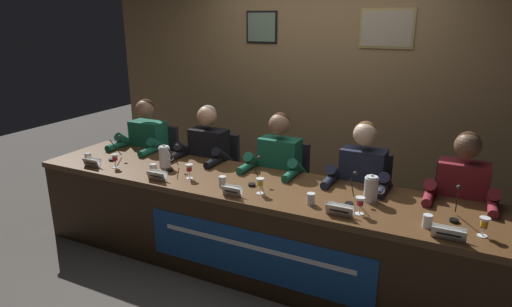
{
  "coord_description": "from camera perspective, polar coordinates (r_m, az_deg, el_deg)",
  "views": [
    {
      "loc": [
        1.47,
        -2.96,
        2.04
      ],
      "look_at": [
        0.0,
        0.0,
        1.0
      ],
      "focal_mm": 30.57,
      "sensor_mm": 36.0,
      "label": 1
    }
  ],
  "objects": [
    {
      "name": "ground_plane",
      "position": [
        3.88,
        0.0,
        -14.26
      ],
      "size": [
        12.0,
        12.0,
        0.0
      ],
      "primitive_type": "plane",
      "color": "#4C4742"
    },
    {
      "name": "wall_back_panelled",
      "position": [
        4.8,
        8.34,
        8.4
      ],
      "size": [
        5.25,
        0.14,
        2.6
      ],
      "color": "#937047",
      "rests_on": "ground_plane"
    },
    {
      "name": "conference_table",
      "position": [
        3.54,
        -0.81,
        -7.89
      ],
      "size": [
        4.05,
        0.83,
        0.75
      ],
      "color": "brown",
      "rests_on": "ground_plane"
    },
    {
      "name": "chair_far_left",
      "position": [
        4.9,
        -12.71,
        -1.98
      ],
      "size": [
        0.44,
        0.44,
        0.92
      ],
      "color": "black",
      "rests_on": "ground_plane"
    },
    {
      "name": "panelist_far_left",
      "position": [
        4.67,
        -14.47,
        0.52
      ],
      "size": [
        0.51,
        0.48,
        1.24
      ],
      "color": "black",
      "rests_on": "ground_plane"
    },
    {
      "name": "nameplate_far_left",
      "position": [
        4.18,
        -20.68,
        -1.11
      ],
      "size": [
        0.18,
        0.06,
        0.08
      ],
      "color": "white",
      "rests_on": "conference_table"
    },
    {
      "name": "juice_glass_far_left",
      "position": [
        4.07,
        -17.98,
        -0.61
      ],
      "size": [
        0.06,
        0.06,
        0.12
      ],
      "color": "white",
      "rests_on": "conference_table"
    },
    {
      "name": "water_cup_far_left",
      "position": [
        4.33,
        -21.11,
        -0.55
      ],
      "size": [
        0.06,
        0.06,
        0.08
      ],
      "color": "silver",
      "rests_on": "conference_table"
    },
    {
      "name": "microphone_far_left",
      "position": [
        4.31,
        -18.02,
        0.21
      ],
      "size": [
        0.06,
        0.17,
        0.22
      ],
      "color": "black",
      "rests_on": "conference_table"
    },
    {
      "name": "chair_left",
      "position": [
        4.48,
        -5.2,
        -3.43
      ],
      "size": [
        0.44,
        0.44,
        0.92
      ],
      "color": "black",
      "rests_on": "ground_plane"
    },
    {
      "name": "panelist_left",
      "position": [
        4.23,
        -6.71,
        -0.77
      ],
      "size": [
        0.51,
        0.48,
        1.24
      ],
      "color": "black",
      "rests_on": "ground_plane"
    },
    {
      "name": "nameplate_left",
      "position": [
        3.68,
        -12.82,
        -2.84
      ],
      "size": [
        0.18,
        0.06,
        0.08
      ],
      "color": "white",
      "rests_on": "conference_table"
    },
    {
      "name": "juice_glass_left",
      "position": [
        3.65,
        -8.74,
        -1.98
      ],
      "size": [
        0.06,
        0.06,
        0.12
      ],
      "color": "white",
      "rests_on": "conference_table"
    },
    {
      "name": "water_cup_left",
      "position": [
        3.85,
        -13.27,
        -2.02
      ],
      "size": [
        0.06,
        0.06,
        0.08
      ],
      "color": "silver",
      "rests_on": "conference_table"
    },
    {
      "name": "microphone_left",
      "position": [
        3.89,
        -10.9,
        -1.08
      ],
      "size": [
        0.06,
        0.17,
        0.22
      ],
      "color": "black",
      "rests_on": "conference_table"
    },
    {
      "name": "chair_center",
      "position": [
        4.16,
        3.68,
        -5.07
      ],
      "size": [
        0.44,
        0.44,
        0.92
      ],
      "color": "black",
      "rests_on": "ground_plane"
    },
    {
      "name": "panelist_center",
      "position": [
        3.89,
        2.61,
        -2.31
      ],
      "size": [
        0.51,
        0.48,
        1.24
      ],
      "color": "black",
      "rests_on": "ground_plane"
    },
    {
      "name": "nameplate_center",
      "position": [
        3.29,
        -3.12,
        -4.91
      ],
      "size": [
        0.16,
        0.06,
        0.08
      ],
      "color": "white",
      "rests_on": "conference_table"
    },
    {
      "name": "juice_glass_center",
      "position": [
        3.31,
        0.55,
        -3.88
      ],
      "size": [
        0.06,
        0.06,
        0.12
      ],
      "color": "white",
      "rests_on": "conference_table"
    },
    {
      "name": "water_cup_center",
      "position": [
        3.47,
        -4.42,
        -3.73
      ],
      "size": [
        0.06,
        0.06,
        0.08
      ],
      "color": "silver",
      "rests_on": "conference_table"
    },
    {
      "name": "microphone_center",
      "position": [
        3.49,
        -0.28,
        -2.88
      ],
      "size": [
        0.06,
        0.17,
        0.22
      ],
      "color": "black",
      "rests_on": "conference_table"
    },
    {
      "name": "chair_right",
      "position": [
        3.96,
        13.79,
        -6.78
      ],
      "size": [
        0.44,
        0.44,
        0.92
      ],
      "color": "black",
      "rests_on": "ground_plane"
    },
    {
      "name": "panelist_right",
      "position": [
        3.68,
        13.39,
        -4.0
      ],
      "size": [
        0.51,
        0.48,
        1.24
      ],
      "color": "black",
      "rests_on": "ground_plane"
    },
    {
      "name": "nameplate_right",
      "position": [
        3.02,
        10.88,
        -7.29
      ],
      "size": [
        0.19,
        0.06,
        0.08
      ],
      "color": "white",
      "rests_on": "conference_table"
    },
    {
      "name": "juice_glass_right",
      "position": [
        3.05,
        13.46,
        -6.25
      ],
      "size": [
        0.06,
        0.06,
        0.12
      ],
      "color": "white",
      "rests_on": "conference_table"
    },
    {
      "name": "water_cup_right",
      "position": [
        3.16,
        7.19,
        -5.98
      ],
      "size": [
        0.06,
        0.06,
        0.08
      ],
      "color": "silver",
      "rests_on": "conference_table"
    },
    {
      "name": "microphone_right",
      "position": [
        3.22,
        12.35,
        -5.14
      ],
      "size": [
        0.06,
        0.17,
        0.22
      ],
      "color": "black",
      "rests_on": "conference_table"
    },
    {
      "name": "chair_far_right",
      "position": [
        3.9,
        24.68,
        -8.37
      ],
      "size": [
        0.44,
        0.44,
        0.92
      ],
      "color": "black",
      "rests_on": "ground_plane"
    },
    {
      "name": "panelist_far_right",
      "position": [
        3.6,
        25.09,
        -5.66
      ],
      "size": [
        0.51,
        0.48,
        1.24
      ],
      "color": "black",
      "rests_on": "ground_plane"
    },
    {
      "name": "nameplate_far_right",
      "position": [
        2.91,
        23.91,
        -9.54
      ],
      "size": [
        0.2,
        0.06,
        0.08
      ],
      "color": "white",
      "rests_on": "conference_table"
    },
    {
      "name": "juice_glass_far_right",
      "position": [
        3.02,
        27.7,
        -8.09
      ],
      "size": [
        0.06,
        0.06,
        0.12
      ],
      "color": "white",
      "rests_on": "conference_table"
    },
    {
      "name": "water_cup_far_right",
      "position": [
        3.02,
        21.51,
        -8.29
      ],
      "size": [
        0.06,
        0.06,
        0.08
      ],
      "color": "silver",
      "rests_on": "conference_table"
    },
    {
      "name": "microphone_far_right",
      "position": [
        3.18,
        24.67,
        -6.64
      ],
      "size": [
        0.06,
        0.17,
        0.22
      ],
      "color": "black",
      "rests_on": "conference_table"
    },
    {
      "name": "water_pitcher_left_side",
      "position": [
        3.98,
        -11.87,
        -0.41
      ],
      "size": [
        0.15,
        0.1,
        0.21
      ],
      "color": "silver",
      "rests_on": "conference_table"
    },
    {
      "name": "water_pitcher_right_side",
      "position": [
        3.28,
        14.84,
        -4.51
      ],
      "size": [
        0.15,
        0.1,
        0.21
      ],
      "color": "silver",
      "rests_on": "conference_table"
    }
  ]
}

